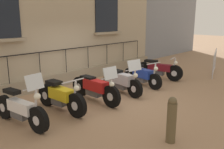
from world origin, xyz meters
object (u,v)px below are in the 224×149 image
Objects in this scene: motorcycle_maroon at (158,70)px; bollard at (172,120)px; motorcycle_silver at (122,81)px; motorcycle_white at (21,110)px; crowd_barrier at (215,62)px; motorcycle_blue at (142,75)px; motorcycle_yellow at (61,97)px; motorcycle_red at (95,88)px.

motorcycle_maroon is 5.62m from bollard.
bollard is at bearing -32.65° from motorcycle_silver.
bollard is (3.03, -1.94, 0.07)m from motorcycle_silver.
crowd_barrier is (1.30, 9.10, 0.14)m from motorcycle_white.
motorcycle_blue is at bearing 89.32° from motorcycle_white.
crowd_barrier reaches higher than motorcycle_yellow.
motorcycle_white is at bearing -91.31° from motorcycle_red.
bollard is (1.87, -7.33, -0.05)m from crowd_barrier.
motorcycle_yellow is 0.84× the size of crowd_barrier.
motorcycle_white is 5.00m from motorcycle_blue.
motorcycle_white reaches higher than motorcycle_yellow.
bollard is (3.22, -4.60, 0.11)m from motorcycle_maroon.
motorcycle_white is at bearing -150.75° from bollard.
motorcycle_silver is 0.81× the size of crowd_barrier.
motorcycle_maroon is (-0.12, 1.37, -0.01)m from motorcycle_blue.
motorcycle_yellow is 3.76m from motorcycle_blue.
motorcycle_silver is (0.19, 2.47, 0.02)m from motorcycle_yellow.
motorcycle_maroon is at bearing 91.78° from motorcycle_red.
crowd_barrier is (1.36, 7.86, 0.14)m from motorcycle_yellow.
motorcycle_white is at bearing -89.42° from motorcycle_maroon.
motorcycle_red is at bearing -88.22° from motorcycle_maroon.
motorcycle_yellow is (-0.06, 1.24, 0.00)m from motorcycle_white.
motorcycle_silver reaches higher than crowd_barrier.
bollard is at bearing -46.18° from motorcycle_blue.
motorcycle_silver reaches higher than bollard.
motorcycle_maroon is at bearing 95.16° from motorcycle_blue.
motorcycle_white reaches higher than crowd_barrier.
motorcycle_white is 1.06× the size of motorcycle_silver.
motorcycle_white is 6.37m from motorcycle_maroon.
bollard is (3.10, -0.71, 0.07)m from motorcycle_red.
motorcycle_blue is (0.06, 5.00, -0.00)m from motorcycle_white.
motorcycle_red is 6.74m from crowd_barrier.
bollard is at bearing -75.73° from crowd_barrier.
motorcycle_maroon is at bearing 90.03° from motorcycle_yellow.
motorcycle_white is 0.85× the size of crowd_barrier.
motorcycle_yellow is at bearing -99.80° from crowd_barrier.
motorcycle_maroon is (-0.12, 3.89, -0.04)m from motorcycle_red.
motorcycle_silver is at bearing -86.88° from motorcycle_blue.
crowd_barrier is at bearing 63.58° from motorcycle_maroon.
motorcycle_white reaches higher than motorcycle_silver.
motorcycle_red is 1.11× the size of motorcycle_blue.
motorcycle_silver is at bearing 85.57° from motorcycle_yellow.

